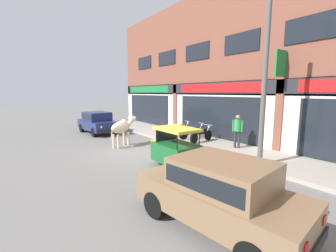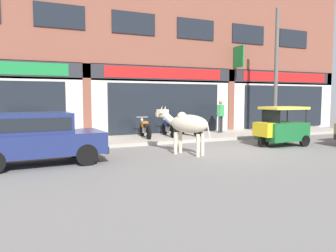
{
  "view_description": "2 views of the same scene",
  "coord_description": "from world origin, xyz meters",
  "px_view_note": "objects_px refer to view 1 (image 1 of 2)",
  "views": [
    {
      "loc": [
        9.08,
        -4.94,
        2.79
      ],
      "look_at": [
        0.87,
        1.0,
        1.27
      ],
      "focal_mm": 24.0,
      "sensor_mm": 36.0,
      "label": 1
    },
    {
      "loc": [
        -6.58,
        -9.65,
        1.89
      ],
      "look_at": [
        -1.74,
        1.0,
        0.86
      ],
      "focal_mm": 35.0,
      "sensor_mm": 36.0,
      "label": 2
    }
  ],
  "objects_px": {
    "car_1": "(97,121)",
    "auto_rickshaw": "(175,150)",
    "cow": "(122,127)",
    "motorcycle_1": "(193,132)",
    "motorcycle_0": "(179,129)",
    "utility_pole": "(264,84)",
    "motorcycle_2": "(201,135)",
    "pedestrian": "(237,128)",
    "car_0": "(219,190)"
  },
  "relations": [
    {
      "from": "car_1",
      "to": "auto_rickshaw",
      "type": "distance_m",
      "value": 8.78
    },
    {
      "from": "cow",
      "to": "motorcycle_1",
      "type": "xyz_separation_m",
      "value": [
        1.13,
        3.89,
        -0.48
      ]
    },
    {
      "from": "motorcycle_0",
      "to": "utility_pole",
      "type": "xyz_separation_m",
      "value": [
        6.2,
        -1.14,
        2.57
      ]
    },
    {
      "from": "car_1",
      "to": "utility_pole",
      "type": "distance_m",
      "value": 11.23
    },
    {
      "from": "cow",
      "to": "utility_pole",
      "type": "height_order",
      "value": "utility_pole"
    },
    {
      "from": "motorcycle_1",
      "to": "car_1",
      "type": "bearing_deg",
      "value": -147.27
    },
    {
      "from": "motorcycle_0",
      "to": "motorcycle_2",
      "type": "distance_m",
      "value": 2.1
    },
    {
      "from": "motorcycle_0",
      "to": "motorcycle_1",
      "type": "height_order",
      "value": "same"
    },
    {
      "from": "car_1",
      "to": "motorcycle_1",
      "type": "height_order",
      "value": "car_1"
    },
    {
      "from": "auto_rickshaw",
      "to": "pedestrian",
      "type": "relative_size",
      "value": 1.25
    },
    {
      "from": "car_0",
      "to": "pedestrian",
      "type": "relative_size",
      "value": 2.34
    },
    {
      "from": "auto_rickshaw",
      "to": "pedestrian",
      "type": "distance_m",
      "value": 3.94
    },
    {
      "from": "car_1",
      "to": "pedestrian",
      "type": "bearing_deg",
      "value": 24.17
    },
    {
      "from": "motorcycle_1",
      "to": "cow",
      "type": "bearing_deg",
      "value": -106.16
    },
    {
      "from": "cow",
      "to": "pedestrian",
      "type": "bearing_deg",
      "value": 45.34
    },
    {
      "from": "cow",
      "to": "car_0",
      "type": "distance_m",
      "value": 7.9
    },
    {
      "from": "car_0",
      "to": "pedestrian",
      "type": "xyz_separation_m",
      "value": [
        -3.71,
        5.5,
        0.31
      ]
    },
    {
      "from": "cow",
      "to": "auto_rickshaw",
      "type": "bearing_deg",
      "value": 2.61
    },
    {
      "from": "motorcycle_0",
      "to": "pedestrian",
      "type": "bearing_deg",
      "value": 4.32
    },
    {
      "from": "car_0",
      "to": "utility_pole",
      "type": "height_order",
      "value": "utility_pole"
    },
    {
      "from": "auto_rickshaw",
      "to": "motorcycle_1",
      "type": "height_order",
      "value": "auto_rickshaw"
    },
    {
      "from": "cow",
      "to": "motorcycle_2",
      "type": "distance_m",
      "value": 4.25
    },
    {
      "from": "auto_rickshaw",
      "to": "car_0",
      "type": "bearing_deg",
      "value": -24.07
    },
    {
      "from": "car_0",
      "to": "auto_rickshaw",
      "type": "relative_size",
      "value": 1.88
    },
    {
      "from": "pedestrian",
      "to": "utility_pole",
      "type": "distance_m",
      "value": 3.24
    },
    {
      "from": "cow",
      "to": "motorcycle_0",
      "type": "height_order",
      "value": "cow"
    },
    {
      "from": "auto_rickshaw",
      "to": "utility_pole",
      "type": "relative_size",
      "value": 0.34
    },
    {
      "from": "car_1",
      "to": "utility_pole",
      "type": "relative_size",
      "value": 0.62
    },
    {
      "from": "cow",
      "to": "motorcycle_1",
      "type": "distance_m",
      "value": 4.08
    },
    {
      "from": "pedestrian",
      "to": "car_1",
      "type": "bearing_deg",
      "value": -155.83
    },
    {
      "from": "motorcycle_1",
      "to": "pedestrian",
      "type": "bearing_deg",
      "value": 4.17
    },
    {
      "from": "motorcycle_2",
      "to": "motorcycle_0",
      "type": "bearing_deg",
      "value": 176.81
    },
    {
      "from": "cow",
      "to": "pedestrian",
      "type": "height_order",
      "value": "pedestrian"
    },
    {
      "from": "car_0",
      "to": "utility_pole",
      "type": "relative_size",
      "value": 0.64
    },
    {
      "from": "cow",
      "to": "utility_pole",
      "type": "xyz_separation_m",
      "value": [
        6.18,
        2.65,
        2.08
      ]
    },
    {
      "from": "auto_rickshaw",
      "to": "motorcycle_0",
      "type": "bearing_deg",
      "value": 139.71
    },
    {
      "from": "car_1",
      "to": "car_0",
      "type": "bearing_deg",
      "value": -7.54
    },
    {
      "from": "auto_rickshaw",
      "to": "car_1",
      "type": "bearing_deg",
      "value": 179.69
    },
    {
      "from": "cow",
      "to": "auto_rickshaw",
      "type": "xyz_separation_m",
      "value": [
        4.23,
        0.19,
        -0.35
      ]
    },
    {
      "from": "cow",
      "to": "utility_pole",
      "type": "bearing_deg",
      "value": 23.24
    },
    {
      "from": "car_1",
      "to": "motorcycle_1",
      "type": "distance_m",
      "value": 6.76
    },
    {
      "from": "cow",
      "to": "car_0",
      "type": "height_order",
      "value": "cow"
    },
    {
      "from": "car_0",
      "to": "motorcycle_0",
      "type": "distance_m",
      "value": 9.37
    },
    {
      "from": "cow",
      "to": "auto_rickshaw",
      "type": "relative_size",
      "value": 0.97
    },
    {
      "from": "auto_rickshaw",
      "to": "utility_pole",
      "type": "distance_m",
      "value": 3.97
    },
    {
      "from": "motorcycle_2",
      "to": "car_0",
      "type": "bearing_deg",
      "value": -41.67
    },
    {
      "from": "motorcycle_2",
      "to": "auto_rickshaw",
      "type": "bearing_deg",
      "value": -58.32
    },
    {
      "from": "car_1",
      "to": "utility_pole",
      "type": "bearing_deg",
      "value": 12.67
    },
    {
      "from": "motorcycle_1",
      "to": "motorcycle_2",
      "type": "relative_size",
      "value": 1.0
    },
    {
      "from": "motorcycle_0",
      "to": "car_0",
      "type": "bearing_deg",
      "value": -33.64
    }
  ]
}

